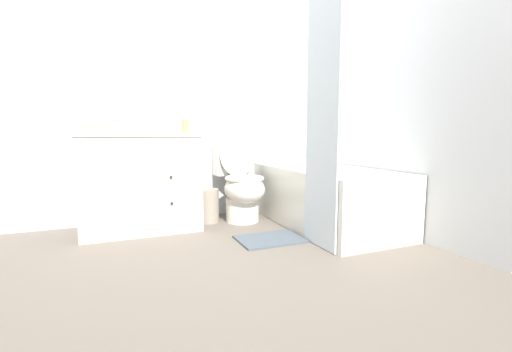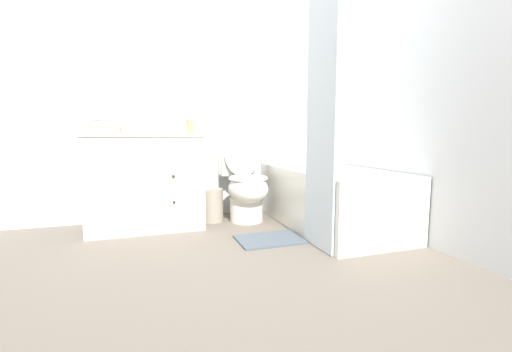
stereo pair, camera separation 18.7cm
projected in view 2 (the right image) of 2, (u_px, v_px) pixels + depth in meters
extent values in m
plane|color=#6B6056|center=(283.00, 276.00, 2.02)|extent=(14.00, 14.00, 0.00)
cube|color=silver|center=(218.00, 93.00, 3.48)|extent=(8.00, 0.05, 2.50)
cube|color=#B2BCC6|center=(141.00, 70.00, 3.19)|extent=(0.92, 0.01, 0.93)
cube|color=silver|center=(376.00, 88.00, 3.06)|extent=(0.05, 2.68, 2.50)
cube|color=silver|center=(146.00, 182.00, 3.05)|extent=(0.97, 0.57, 0.81)
cube|color=beige|center=(144.00, 135.00, 3.00)|extent=(0.99, 0.59, 0.03)
cylinder|color=silver|center=(144.00, 139.00, 3.01)|extent=(0.35, 0.35, 0.10)
sphere|color=#382D23|center=(173.00, 176.00, 2.83)|extent=(0.02, 0.02, 0.02)
sphere|color=#382D23|center=(174.00, 202.00, 2.86)|extent=(0.02, 0.02, 0.02)
cylinder|color=silver|center=(143.00, 131.00, 3.20)|extent=(0.04, 0.04, 0.04)
cylinder|color=silver|center=(143.00, 124.00, 3.15)|extent=(0.02, 0.11, 0.09)
cylinder|color=silver|center=(137.00, 131.00, 3.18)|extent=(0.03, 0.03, 0.04)
cylinder|color=silver|center=(149.00, 131.00, 3.22)|extent=(0.03, 0.03, 0.04)
cylinder|color=silver|center=(246.00, 209.00, 3.30)|extent=(0.31, 0.31, 0.23)
ellipsoid|color=silver|center=(248.00, 189.00, 3.22)|extent=(0.37, 0.47, 0.28)
torus|color=silver|center=(248.00, 178.00, 3.21)|extent=(0.37, 0.37, 0.04)
cube|color=silver|center=(239.00, 157.00, 3.49)|extent=(0.38, 0.18, 0.35)
ellipsoid|color=silver|center=(242.00, 154.00, 3.38)|extent=(0.35, 0.14, 0.43)
cube|color=silver|center=(328.00, 197.00, 3.11)|extent=(0.76, 1.55, 0.53)
cube|color=#A5A7A2|center=(329.00, 169.00, 3.08)|extent=(0.64, 1.43, 0.01)
cube|color=silver|center=(321.00, 120.00, 2.41)|extent=(0.02, 0.40, 1.86)
cylinder|color=gray|center=(212.00, 205.00, 3.29)|extent=(0.21, 0.21, 0.32)
cube|color=white|center=(149.00, 128.00, 2.99)|extent=(0.13, 0.15, 0.09)
ellipsoid|color=white|center=(149.00, 121.00, 2.98)|extent=(0.06, 0.04, 0.03)
cylinder|color=tan|center=(190.00, 127.00, 3.12)|extent=(0.06, 0.06, 0.12)
cylinder|color=silver|center=(190.00, 118.00, 3.11)|extent=(0.04, 0.04, 0.03)
cube|color=tan|center=(103.00, 129.00, 2.76)|extent=(0.27, 0.16, 0.06)
cube|color=tan|center=(337.00, 171.00, 2.60)|extent=(0.26, 0.24, 0.06)
cube|color=#4C5660|center=(269.00, 239.00, 2.70)|extent=(0.51, 0.36, 0.02)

